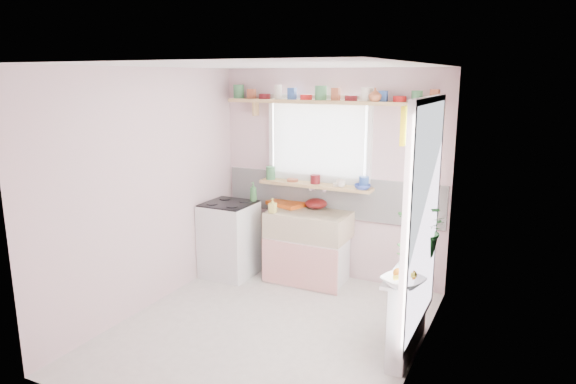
% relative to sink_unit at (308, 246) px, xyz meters
% --- Properties ---
extents(room, '(3.20, 3.20, 3.20)m').
position_rel_sink_unit_xyz_m(room, '(0.81, -0.43, 0.94)').
color(room, silver).
rests_on(room, ground).
extents(sink_unit, '(0.95, 0.65, 1.11)m').
position_rel_sink_unit_xyz_m(sink_unit, '(0.00, 0.00, 0.00)').
color(sink_unit, white).
rests_on(sink_unit, ground).
extents(cooker, '(0.58, 0.58, 0.93)m').
position_rel_sink_unit_xyz_m(cooker, '(-0.95, -0.24, 0.03)').
color(cooker, white).
rests_on(cooker, ground).
extents(radiator_ledge, '(0.22, 0.95, 0.78)m').
position_rel_sink_unit_xyz_m(radiator_ledge, '(1.45, -1.09, -0.03)').
color(radiator_ledge, white).
rests_on(radiator_ledge, ground).
extents(windowsill, '(1.40, 0.22, 0.04)m').
position_rel_sink_unit_xyz_m(windowsill, '(-0.00, 0.19, 0.71)').
color(windowsill, tan).
rests_on(windowsill, room).
extents(pine_shelf, '(2.52, 0.24, 0.04)m').
position_rel_sink_unit_xyz_m(pine_shelf, '(0.15, 0.18, 1.69)').
color(pine_shelf, tan).
rests_on(pine_shelf, room).
extents(shelf_crockery, '(2.47, 0.11, 0.12)m').
position_rel_sink_unit_xyz_m(shelf_crockery, '(0.15, 0.18, 1.76)').
color(shelf_crockery, '#3F7F4C').
rests_on(shelf_crockery, pine_shelf).
extents(sill_crockery, '(1.35, 0.11, 0.12)m').
position_rel_sink_unit_xyz_m(sill_crockery, '(-0.00, 0.19, 0.78)').
color(sill_crockery, '#3F7F4C').
rests_on(sill_crockery, windowsill).
extents(dish_tray, '(0.54, 0.47, 0.04)m').
position_rel_sink_unit_xyz_m(dish_tray, '(-0.38, 0.21, 0.44)').
color(dish_tray, '#D35312').
rests_on(dish_tray, sink_unit).
extents(colander, '(0.35, 0.35, 0.12)m').
position_rel_sink_unit_xyz_m(colander, '(0.01, 0.21, 0.48)').
color(colander, '#540F0E').
rests_on(colander, sink_unit).
extents(jade_plant, '(0.56, 0.51, 0.52)m').
position_rel_sink_unit_xyz_m(jade_plant, '(1.48, -0.69, 0.61)').
color(jade_plant, '#266026').
rests_on(jade_plant, radiator_ledge).
extents(fruit_bowl, '(0.42, 0.42, 0.08)m').
position_rel_sink_unit_xyz_m(fruit_bowl, '(1.48, -1.49, 0.38)').
color(fruit_bowl, silver).
rests_on(fruit_bowl, radiator_ledge).
extents(herb_pot, '(0.13, 0.12, 0.22)m').
position_rel_sink_unit_xyz_m(herb_pot, '(1.36, -1.01, 0.45)').
color(herb_pot, '#2C6628').
rests_on(herb_pot, radiator_ledge).
extents(soap_bottle_sink, '(0.08, 0.08, 0.17)m').
position_rel_sink_unit_xyz_m(soap_bottle_sink, '(-0.38, -0.19, 0.50)').
color(soap_bottle_sink, '#F0E16B').
rests_on(soap_bottle_sink, sink_unit).
extents(sill_cup, '(0.14, 0.14, 0.09)m').
position_rel_sink_unit_xyz_m(sill_cup, '(0.34, 0.13, 0.77)').
color(sill_cup, white).
rests_on(sill_cup, windowsill).
extents(sill_bowl, '(0.19, 0.19, 0.06)m').
position_rel_sink_unit_xyz_m(sill_bowl, '(0.60, 0.13, 0.76)').
color(sill_bowl, '#344AA9').
rests_on(sill_bowl, windowsill).
extents(shelf_vase, '(0.16, 0.16, 0.15)m').
position_rel_sink_unit_xyz_m(shelf_vase, '(0.71, 0.12, 1.78)').
color(shelf_vase, '#B25D36').
rests_on(shelf_vase, pine_shelf).
extents(cooker_bottle, '(0.10, 0.10, 0.23)m').
position_rel_sink_unit_xyz_m(cooker_bottle, '(-0.73, -0.02, 0.60)').
color(cooker_bottle, '#3D7A41').
rests_on(cooker_bottle, cooker).
extents(fruit, '(0.20, 0.14, 0.10)m').
position_rel_sink_unit_xyz_m(fruit, '(1.49, -1.49, 0.44)').
color(fruit, orange).
rests_on(fruit, fruit_bowl).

